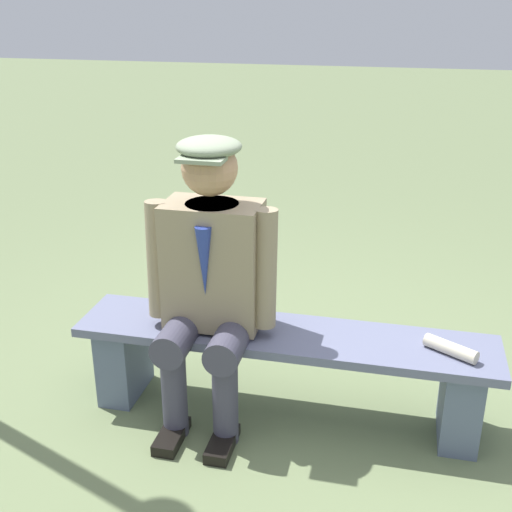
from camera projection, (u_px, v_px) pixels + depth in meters
ground_plane at (282, 412)px, 3.03m from camera, size 30.00×30.00×0.00m
bench at (283, 360)px, 2.93m from camera, size 1.85×0.37×0.42m
seated_man at (210, 273)px, 2.79m from camera, size 0.58×0.56×1.28m
rolled_magazine at (451, 349)px, 2.69m from camera, size 0.22×0.17×0.06m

